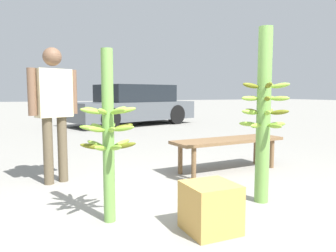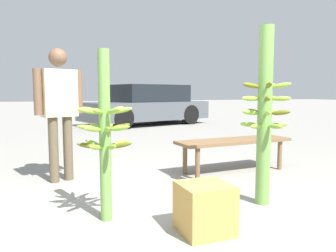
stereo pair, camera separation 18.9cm
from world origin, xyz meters
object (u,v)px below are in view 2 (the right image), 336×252
vendor_person (59,103)px  market_bench (234,144)px  parked_car (147,105)px  produce_crate (205,208)px  banana_stalk_left (105,133)px  banana_stalk_center (265,115)px

vendor_person → market_bench: bearing=-29.2°
parked_car → produce_crate: parked_car is taller
vendor_person → parked_car: (3.02, 6.37, -0.30)m
banana_stalk_left → banana_stalk_center: banana_stalk_center is taller
banana_stalk_center → produce_crate: banana_stalk_center is taller
banana_stalk_center → market_bench: banana_stalk_center is taller
banana_stalk_left → market_bench: banana_stalk_left is taller
banana_stalk_left → produce_crate: 0.99m
produce_crate → vendor_person: bearing=116.1°
parked_car → produce_crate: 8.55m
parked_car → produce_crate: bearing=149.4°
banana_stalk_left → produce_crate: (0.65, -0.51, -0.54)m
banana_stalk_center → vendor_person: 2.32m
banana_stalk_left → vendor_person: (-0.29, 1.40, 0.21)m
banana_stalk_center → market_bench: bearing=70.1°
market_bench → vendor_person: bearing=167.2°
banana_stalk_center → vendor_person: (-1.75, 1.53, 0.08)m
market_bench → produce_crate: market_bench is taller
market_bench → produce_crate: 2.02m
market_bench → produce_crate: bearing=-132.5°
banana_stalk_left → market_bench: 2.21m
banana_stalk_center → parked_car: bearing=80.9°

